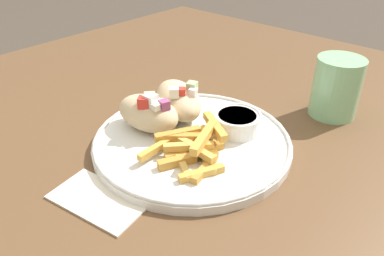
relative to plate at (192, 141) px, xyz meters
name	(u,v)px	position (x,y,z in m)	size (l,w,h in m)	color
table	(199,162)	(-0.03, 0.05, -0.09)	(1.21, 1.21, 0.73)	brown
napkin	(99,200)	(-0.01, -0.17, -0.01)	(0.14, 0.09, 0.00)	silver
plate	(192,141)	(0.00, 0.00, 0.00)	(0.31, 0.31, 0.02)	white
pita_sandwich_near	(149,113)	(-0.07, -0.02, 0.03)	(0.12, 0.08, 0.07)	beige
pita_sandwich_far	(179,100)	(-0.07, 0.04, 0.03)	(0.14, 0.12, 0.07)	beige
fries_pile	(194,147)	(0.03, -0.03, 0.02)	(0.12, 0.14, 0.04)	gold
sauce_ramekin	(237,121)	(0.04, 0.07, 0.02)	(0.08, 0.08, 0.03)	white
water_glass	(336,90)	(0.12, 0.25, 0.04)	(0.08, 0.08, 0.11)	#8CCC93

